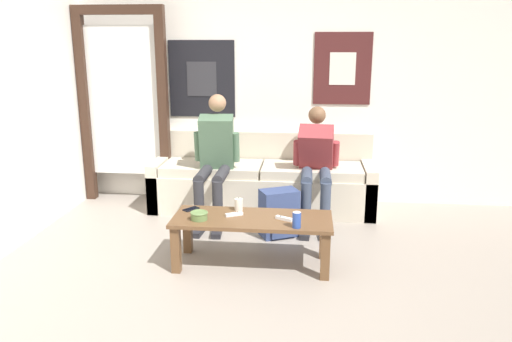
{
  "coord_description": "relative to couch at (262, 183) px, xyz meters",
  "views": [
    {
      "loc": [
        0.51,
        -3.12,
        1.79
      ],
      "look_at": [
        0.06,
        1.16,
        0.66
      ],
      "focal_mm": 35.0,
      "sensor_mm": 36.0,
      "label": 1
    }
  ],
  "objects": [
    {
      "name": "pillar_candle",
      "position": [
        -0.08,
        -1.29,
        0.18
      ],
      "size": [
        0.07,
        0.07,
        0.11
      ],
      "color": "silver",
      "rests_on": "coffee_table"
    },
    {
      "name": "ceramic_bowl",
      "position": [
        -0.36,
        -1.54,
        0.16
      ],
      "size": [
        0.14,
        0.14,
        0.06
      ],
      "color": "#607F47",
      "rests_on": "coffee_table"
    },
    {
      "name": "cell_phone",
      "position": [
        -0.48,
        -1.31,
        0.13
      ],
      "size": [
        0.14,
        0.15,
        0.01
      ],
      "color": "black",
      "rests_on": "coffee_table"
    },
    {
      "name": "person_seated_adult",
      "position": [
        -0.45,
        -0.39,
        0.39
      ],
      "size": [
        0.47,
        0.87,
        1.26
      ],
      "color": "#2D2D33",
      "rests_on": "ground_plane"
    },
    {
      "name": "person_seated_teen",
      "position": [
        0.57,
        -0.32,
        0.34
      ],
      "size": [
        0.47,
        0.98,
        1.13
      ],
      "color": "#384256",
      "rests_on": "ground_plane"
    },
    {
      "name": "wall_back",
      "position": [
        -0.04,
        0.36,
        0.99
      ],
      "size": [
        10.0,
        0.07,
        2.55
      ],
      "color": "white",
      "rests_on": "ground_plane"
    },
    {
      "name": "ground_plane",
      "position": [
        -0.04,
        -2.08,
        -0.29
      ],
      "size": [
        18.0,
        18.0,
        0.0
      ],
      "primitive_type": "plane",
      "color": "gray"
    },
    {
      "name": "game_controller_near_right",
      "position": [
        -0.1,
        -1.42,
        0.14
      ],
      "size": [
        0.14,
        0.1,
        0.03
      ],
      "color": "white",
      "rests_on": "coffee_table"
    },
    {
      "name": "door_frame",
      "position": [
        -1.56,
        0.14,
        0.91
      ],
      "size": [
        1.0,
        0.1,
        2.15
      ],
      "color": "#382319",
      "rests_on": "ground_plane"
    },
    {
      "name": "backpack",
      "position": [
        0.23,
        -0.8,
        -0.07
      ],
      "size": [
        0.4,
        0.34,
        0.45
      ],
      "color": "navy",
      "rests_on": "ground_plane"
    },
    {
      "name": "drink_can_blue",
      "position": [
        0.41,
        -1.64,
        0.19
      ],
      "size": [
        0.07,
        0.07,
        0.12
      ],
      "color": "#28479E",
      "rests_on": "coffee_table"
    },
    {
      "name": "game_controller_near_left",
      "position": [
        0.31,
        -1.48,
        0.14
      ],
      "size": [
        0.14,
        0.1,
        0.03
      ],
      "color": "white",
      "rests_on": "coffee_table"
    },
    {
      "name": "couch",
      "position": [
        0.0,
        0.0,
        0.0
      ],
      "size": [
        2.37,
        0.72,
        0.8
      ],
      "color": "beige",
      "rests_on": "ground_plane"
    },
    {
      "name": "coffee_table",
      "position": [
        0.05,
        -1.45,
        0.05
      ],
      "size": [
        1.28,
        0.5,
        0.41
      ],
      "color": "brown",
      "rests_on": "ground_plane"
    }
  ]
}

